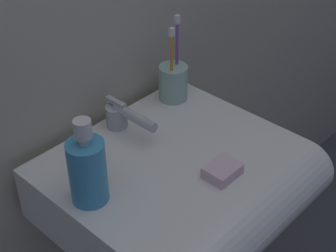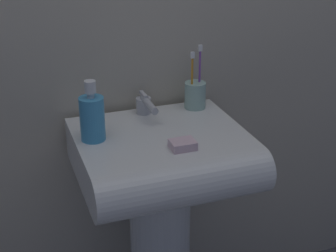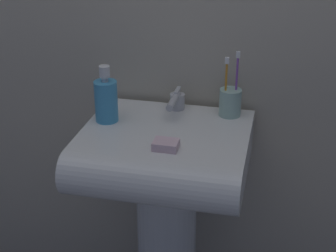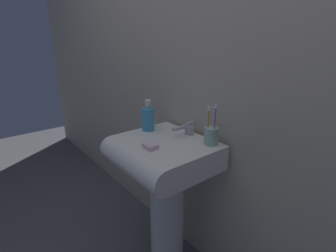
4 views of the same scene
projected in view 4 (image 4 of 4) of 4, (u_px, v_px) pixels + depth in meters
wall_back at (203, 61)px, 1.37m from camera, size 5.00×0.05×2.40m
sink_pedestal at (167, 216)px, 1.51m from camera, size 0.19×0.19×0.68m
sink_basin at (160, 155)px, 1.34m from camera, size 0.50×0.46×0.13m
faucet at (187, 129)px, 1.42m from camera, size 0.05×0.15×0.07m
toothbrush_cup at (211, 135)px, 1.29m from camera, size 0.07×0.07×0.21m
soap_bottle at (148, 118)px, 1.48m from camera, size 0.07×0.07×0.18m
bar_soap at (150, 146)px, 1.26m from camera, size 0.07×0.05×0.02m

